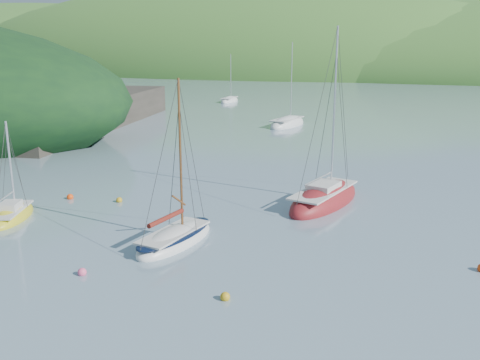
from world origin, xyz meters
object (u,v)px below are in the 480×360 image
(sailboat_yellow, at_px, (12,216))
(distant_sloop_c, at_px, (229,101))
(daysailer_white, at_px, (175,239))
(sloop_red, at_px, (324,200))
(distant_sloop_a, at_px, (287,124))

(sailboat_yellow, relative_size, distant_sloop_c, 0.72)
(daysailer_white, distance_m, sailboat_yellow, 10.52)
(distant_sloop_c, bearing_deg, sailboat_yellow, -82.07)
(sailboat_yellow, xyz_separation_m, distant_sloop_c, (-10.88, 60.56, -0.01))
(daysailer_white, relative_size, sloop_red, 0.75)
(sailboat_yellow, bearing_deg, distant_sloop_a, 60.22)
(daysailer_white, bearing_deg, sloop_red, 66.68)
(distant_sloop_a, bearing_deg, distant_sloop_c, 135.98)
(distant_sloop_a, bearing_deg, sailboat_yellow, -88.46)
(distant_sloop_a, relative_size, distant_sloop_c, 1.25)
(sloop_red, relative_size, distant_sloop_c, 1.38)
(sailboat_yellow, bearing_deg, distant_sloop_c, 78.14)
(sloop_red, height_order, distant_sloop_c, sloop_red)
(distant_sloop_c, bearing_deg, distant_sloop_a, -55.54)
(sloop_red, height_order, sailboat_yellow, sloop_red)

